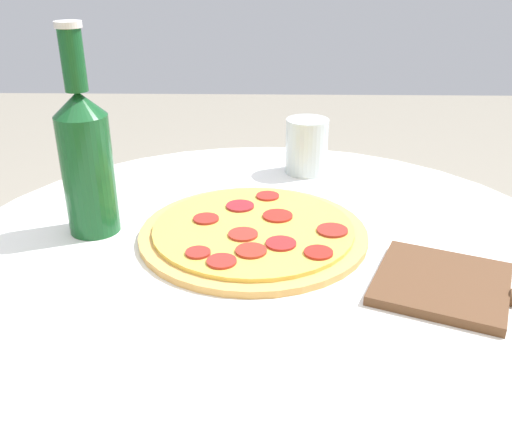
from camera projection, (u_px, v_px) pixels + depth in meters
name	position (u px, v px, depth m)	size (l,w,h in m)	color
table	(269.00, 357.00, 0.85)	(0.89, 0.89, 0.71)	white
pizza	(256.00, 232.00, 0.81)	(0.32, 0.32, 0.02)	tan
beer_bottle	(89.00, 157.00, 0.78)	(0.07, 0.07, 0.29)	#144C23
pizza_paddle	(461.00, 287.00, 0.68)	(0.27, 0.20, 0.02)	brown
drinking_glass	(309.00, 146.00, 1.02)	(0.08, 0.08, 0.10)	silver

